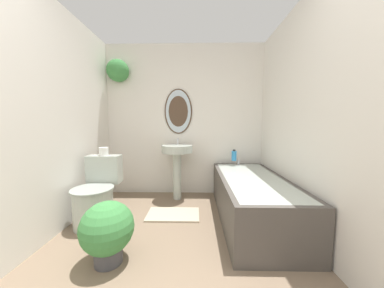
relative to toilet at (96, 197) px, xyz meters
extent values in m
cube|color=silver|center=(0.96, 1.04, 0.90)|extent=(2.61, 0.06, 2.40)
ellipsoid|color=#4C3828|center=(0.86, 1.00, 1.04)|extent=(0.44, 0.02, 0.72)
ellipsoid|color=silver|center=(0.86, 0.99, 1.04)|extent=(0.40, 0.01, 0.68)
cylinder|color=#47474C|center=(-0.06, 0.91, 1.73)|extent=(0.15, 0.15, 0.08)
sphere|color=#3D8442|center=(-0.06, 0.91, 1.66)|extent=(0.34, 0.34, 0.34)
cube|color=silver|center=(-0.31, -0.33, 0.90)|extent=(0.06, 2.79, 2.40)
cube|color=silver|center=(2.24, -0.33, 0.90)|extent=(0.06, 2.79, 2.40)
cylinder|color=#B2BCB2|center=(0.00, -0.07, -0.10)|extent=(0.42, 0.42, 0.41)
cylinder|color=#97A097|center=(0.00, -0.07, 0.11)|extent=(0.45, 0.45, 0.02)
cube|color=#B2BCB2|center=(0.00, 0.22, 0.27)|extent=(0.40, 0.17, 0.34)
cylinder|color=#B2BCB2|center=(0.86, 0.74, 0.05)|extent=(0.12, 0.12, 0.72)
cylinder|color=#B2BCB2|center=(0.86, 0.74, 0.47)|extent=(0.46, 0.46, 0.11)
cylinder|color=silver|center=(0.86, 0.87, 0.57)|extent=(0.02, 0.02, 0.10)
cube|color=#4C4742|center=(1.81, 0.12, -0.05)|extent=(0.75, 1.68, 0.51)
cube|color=#B2BCB2|center=(1.81, 0.12, 0.18)|extent=(0.65, 1.58, 0.04)
cylinder|color=silver|center=(1.81, 0.86, 0.24)|extent=(0.04, 0.04, 0.08)
cylinder|color=#2D84C6|center=(1.73, 0.78, 0.36)|extent=(0.07, 0.07, 0.15)
cylinder|color=black|center=(1.73, 0.78, 0.44)|extent=(0.04, 0.04, 0.02)
cylinder|color=#47474C|center=(0.43, -0.65, -0.24)|extent=(0.22, 0.22, 0.12)
sphere|color=#3D8442|center=(0.43, -0.65, 0.00)|extent=(0.42, 0.42, 0.42)
cube|color=#B7A88E|center=(0.86, 0.19, -0.29)|extent=(0.65, 0.38, 0.02)
cylinder|color=white|center=(0.00, 0.22, 0.50)|extent=(0.11, 0.11, 0.10)
camera|label=1|loc=(1.15, -2.12, 0.82)|focal=18.00mm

